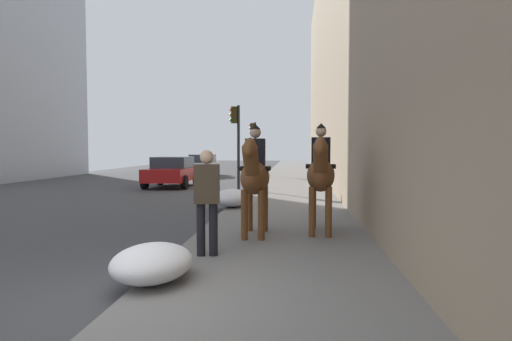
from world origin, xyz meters
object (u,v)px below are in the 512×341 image
Objects in this scene: mounted_horse_near at (255,175)px; car_mid_lane at (202,165)px; traffic_light_far_curb at (254,140)px; pedestrian_greeting at (207,195)px; traffic_light_near_curb at (236,134)px; mounted_horse_far at (321,173)px; car_near_lane at (172,171)px.

car_mid_lane is (19.70, 5.34, -0.57)m from mounted_horse_near.
car_mid_lane is 1.18× the size of traffic_light_far_curb.
traffic_light_near_curb is at bearing -2.66° from pedestrian_greeting.
mounted_horse_far is 13.09m from car_near_lane.
pedestrian_greeting is at bearing -176.55° from traffic_light_far_curb.
car_near_lane is at bearing 10.35° from pedestrian_greeting.
mounted_horse_near is 1.75m from pedestrian_greeting.
mounted_horse_near is 0.99× the size of mounted_horse_far.
traffic_light_far_curb is at bearing 1.04° from traffic_light_near_curb.
car_mid_lane is at bearing 4.39° from pedestrian_greeting.
mounted_horse_far is 2.78m from pedestrian_greeting.
pedestrian_greeting is 21.84m from car_mid_lane.
traffic_light_near_curb is at bearing -169.80° from mounted_horse_near.
mounted_horse_far is 1.32× the size of pedestrian_greeting.
mounted_horse_near is 19.33m from traffic_light_far_curb.
car_near_lane is at bearing 59.30° from traffic_light_near_curb.
traffic_light_far_curb is (18.84, 3.17, 1.02)m from mounted_horse_far.
car_mid_lane is 10.71m from traffic_light_near_curb.
mounted_horse_near reaches higher than car_mid_lane.
car_near_lane is (11.79, 5.09, -0.56)m from mounted_horse_near.
traffic_light_near_curb is 1.04× the size of traffic_light_far_curb.
mounted_horse_far reaches higher than car_mid_lane.
mounted_horse_near is at bearing -70.14° from mounted_horse_far.
car_mid_lane is 1.13× the size of traffic_light_near_curb.
pedestrian_greeting is 0.41× the size of car_mid_lane.
pedestrian_greeting reaches higher than car_mid_lane.
car_mid_lane is (19.32, 6.64, -0.59)m from mounted_horse_far.
pedestrian_greeting is 0.46× the size of traffic_light_near_curb.
pedestrian_greeting is 20.91m from traffic_light_far_curb.
mounted_horse_far is (0.38, -1.30, 0.03)m from mounted_horse_near.
car_near_lane is (13.41, 4.47, -0.34)m from pedestrian_greeting.
mounted_horse_near is 1.30× the size of pedestrian_greeting.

